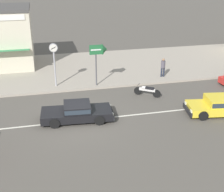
{
  "coord_description": "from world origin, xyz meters",
  "views": [
    {
      "loc": [
        -1.85,
        -16.61,
        8.77
      ],
      "look_at": [
        2.33,
        1.4,
        0.8
      ],
      "focal_mm": 50.0,
      "sensor_mm": 36.0,
      "label": 1
    }
  ],
  "objects_px": {
    "shopfront_corner_warung": "(6,37)",
    "pedestrian_mid_kerb": "(163,66)",
    "hatchback_yellow_2": "(218,105)",
    "street_clock": "(54,55)",
    "motorcycle_0": "(147,90)",
    "arrow_signboard": "(103,51)",
    "sedan_black_0": "(77,112)"
  },
  "relations": [
    {
      "from": "hatchback_yellow_2",
      "to": "shopfront_corner_warung",
      "type": "height_order",
      "value": "shopfront_corner_warung"
    },
    {
      "from": "sedan_black_0",
      "to": "motorcycle_0",
      "type": "relative_size",
      "value": 2.69
    },
    {
      "from": "street_clock",
      "to": "arrow_signboard",
      "type": "distance_m",
      "value": 3.56
    },
    {
      "from": "shopfront_corner_warung",
      "to": "sedan_black_0",
      "type": "bearing_deg",
      "value": -68.44
    },
    {
      "from": "hatchback_yellow_2",
      "to": "motorcycle_0",
      "type": "bearing_deg",
      "value": 132.92
    },
    {
      "from": "hatchback_yellow_2",
      "to": "motorcycle_0",
      "type": "relative_size",
      "value": 2.33
    },
    {
      "from": "shopfront_corner_warung",
      "to": "pedestrian_mid_kerb",
      "type": "bearing_deg",
      "value": -26.49
    },
    {
      "from": "hatchback_yellow_2",
      "to": "street_clock",
      "type": "distance_m",
      "value": 11.84
    },
    {
      "from": "motorcycle_0",
      "to": "street_clock",
      "type": "distance_m",
      "value": 7.2
    },
    {
      "from": "street_clock",
      "to": "shopfront_corner_warung",
      "type": "xyz_separation_m",
      "value": [
        -3.8,
        6.31,
        0.17
      ]
    },
    {
      "from": "street_clock",
      "to": "shopfront_corner_warung",
      "type": "bearing_deg",
      "value": 121.04
    },
    {
      "from": "pedestrian_mid_kerb",
      "to": "shopfront_corner_warung",
      "type": "xyz_separation_m",
      "value": [
        -12.4,
        6.18,
        1.69
      ]
    },
    {
      "from": "hatchback_yellow_2",
      "to": "pedestrian_mid_kerb",
      "type": "distance_m",
      "value": 6.92
    },
    {
      "from": "hatchback_yellow_2",
      "to": "shopfront_corner_warung",
      "type": "xyz_separation_m",
      "value": [
        -13.36,
        13.02,
        2.14
      ]
    },
    {
      "from": "street_clock",
      "to": "hatchback_yellow_2",
      "type": "bearing_deg",
      "value": -35.02
    },
    {
      "from": "hatchback_yellow_2",
      "to": "arrow_signboard",
      "type": "bearing_deg",
      "value": 134.62
    },
    {
      "from": "pedestrian_mid_kerb",
      "to": "shopfront_corner_warung",
      "type": "distance_m",
      "value": 13.96
    },
    {
      "from": "hatchback_yellow_2",
      "to": "pedestrian_mid_kerb",
      "type": "relative_size",
      "value": 2.47
    },
    {
      "from": "motorcycle_0",
      "to": "arrow_signboard",
      "type": "xyz_separation_m",
      "value": [
        -2.66,
        2.49,
        2.36
      ]
    },
    {
      "from": "sedan_black_0",
      "to": "arrow_signboard",
      "type": "relative_size",
      "value": 1.39
    },
    {
      "from": "arrow_signboard",
      "to": "hatchback_yellow_2",
      "type": "bearing_deg",
      "value": -45.38
    },
    {
      "from": "sedan_black_0",
      "to": "motorcycle_0",
      "type": "height_order",
      "value": "sedan_black_0"
    },
    {
      "from": "arrow_signboard",
      "to": "shopfront_corner_warung",
      "type": "relative_size",
      "value": 0.53
    },
    {
      "from": "sedan_black_0",
      "to": "street_clock",
      "type": "xyz_separation_m",
      "value": [
        -0.9,
        5.58,
        2.02
      ]
    },
    {
      "from": "sedan_black_0",
      "to": "arrow_signboard",
      "type": "bearing_deg",
      "value": 62.54
    },
    {
      "from": "street_clock",
      "to": "pedestrian_mid_kerb",
      "type": "xyz_separation_m",
      "value": [
        8.6,
        0.14,
        -1.52
      ]
    },
    {
      "from": "street_clock",
      "to": "pedestrian_mid_kerb",
      "type": "distance_m",
      "value": 8.73
    },
    {
      "from": "sedan_black_0",
      "to": "shopfront_corner_warung",
      "type": "bearing_deg",
      "value": 111.56
    },
    {
      "from": "hatchback_yellow_2",
      "to": "arrow_signboard",
      "type": "height_order",
      "value": "arrow_signboard"
    },
    {
      "from": "motorcycle_0",
      "to": "sedan_black_0",
      "type": "bearing_deg",
      "value": -154.39
    },
    {
      "from": "pedestrian_mid_kerb",
      "to": "arrow_signboard",
      "type": "bearing_deg",
      "value": -172.19
    },
    {
      "from": "shopfront_corner_warung",
      "to": "arrow_signboard",
      "type": "bearing_deg",
      "value": -43.27
    }
  ]
}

